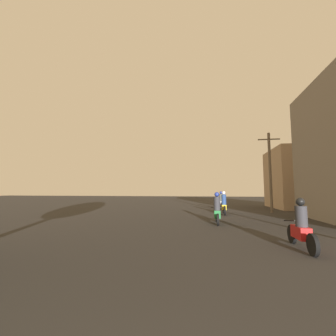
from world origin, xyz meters
TOP-DOWN VIEW (x-y plane):
  - motorcycle_red at (2.32, 7.48)m, footprint 0.60×2.03m
  - motorcycle_green at (0.15, 12.16)m, footprint 0.60×1.97m
  - motorcycle_yellow at (0.82, 16.67)m, footprint 0.60×2.08m
  - motorcycle_silver at (0.89, 20.94)m, footprint 0.60×1.84m
  - building_right_far at (8.09, 23.09)m, footprint 4.63×6.18m
  - utility_pole_far at (4.45, 18.47)m, footprint 1.60×0.20m

SIDE VIEW (x-z plane):
  - motorcycle_red at x=2.32m, z-range -0.14..1.33m
  - motorcycle_silver at x=0.89m, z-range -0.15..1.42m
  - motorcycle_green at x=0.15m, z-range -0.16..1.43m
  - motorcycle_yellow at x=0.82m, z-range -0.16..1.45m
  - building_right_far at x=8.09m, z-range 0.00..5.54m
  - utility_pole_far at x=4.45m, z-range 0.16..6.27m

